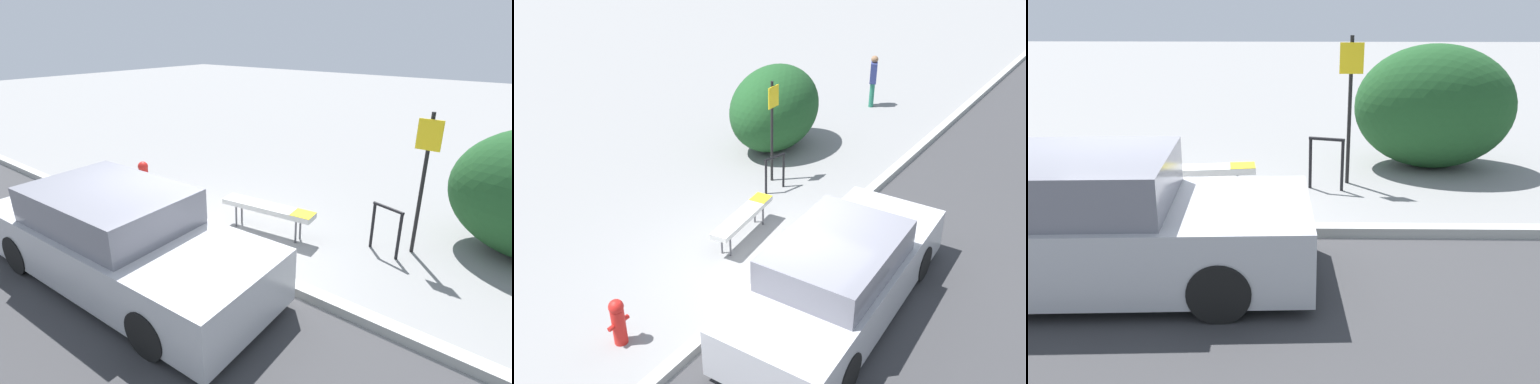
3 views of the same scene
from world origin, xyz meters
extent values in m
plane|color=gray|center=(0.00, 0.00, 0.00)|extent=(60.00, 60.00, 0.00)
cube|color=#A8A8A3|center=(0.00, 0.00, 0.07)|extent=(60.00, 0.20, 0.13)
cylinder|color=#515156|center=(0.00, 1.02, 0.22)|extent=(0.04, 0.04, 0.43)
cylinder|color=#515156|center=(1.21, 1.17, 0.22)|extent=(0.04, 0.04, 0.43)
cylinder|color=#515156|center=(-0.02, 1.20, 0.22)|extent=(0.04, 0.04, 0.43)
cylinder|color=#515156|center=(1.19, 1.35, 0.22)|extent=(0.04, 0.04, 0.43)
cube|color=silver|center=(0.59, 1.18, 0.48)|extent=(1.76, 0.54, 0.10)
cube|color=yellow|center=(1.28, 1.27, 0.53)|extent=(0.40, 0.37, 0.01)
cylinder|color=black|center=(2.27, 1.84, 0.40)|extent=(0.05, 0.05, 0.80)
cylinder|color=black|center=(2.76, 1.72, 0.40)|extent=(0.05, 0.05, 0.80)
cylinder|color=black|center=(2.51, 1.78, 0.80)|extent=(0.54, 0.19, 0.05)
cylinder|color=black|center=(2.87, 2.11, 1.15)|extent=(0.06, 0.06, 2.30)
cube|color=yellow|center=(2.87, 2.07, 1.97)|extent=(0.36, 0.02, 0.46)
cylinder|color=red|center=(-2.63, 0.97, 0.30)|extent=(0.20, 0.20, 0.60)
sphere|color=red|center=(-2.63, 0.97, 0.66)|extent=(0.22, 0.22, 0.22)
cylinder|color=red|center=(-2.77, 0.97, 0.36)|extent=(0.08, 0.07, 0.07)
cylinder|color=red|center=(-2.49, 0.97, 0.36)|extent=(0.08, 0.07, 0.07)
ellipsoid|color=#1E4C23|center=(4.42, 3.07, 1.05)|extent=(2.74, 1.89, 2.11)
cylinder|color=#267259|center=(8.55, 2.41, 0.36)|extent=(0.14, 0.14, 0.72)
cylinder|color=#267259|center=(8.69, 2.47, 0.36)|extent=(0.14, 0.14, 0.72)
cube|color=navy|center=(8.62, 2.44, 1.02)|extent=(0.39, 0.31, 0.60)
sphere|color=#8C6647|center=(8.62, 2.44, 1.42)|extent=(0.20, 0.20, 0.20)
cylinder|color=black|center=(1.26, -0.41, 0.30)|extent=(0.61, 0.21, 0.60)
cylinder|color=black|center=(1.33, -1.99, 0.30)|extent=(0.61, 0.21, 0.60)
cylinder|color=black|center=(-1.63, -0.53, 0.30)|extent=(0.61, 0.21, 0.60)
cylinder|color=black|center=(-1.56, -2.12, 0.30)|extent=(0.61, 0.21, 0.60)
cube|color=#B7B7BC|center=(-0.15, -1.26, 0.51)|extent=(4.74, 1.93, 0.75)
cube|color=slate|center=(-0.34, -1.27, 1.12)|extent=(2.31, 1.65, 0.52)
camera|label=1|loc=(4.41, -4.00, 3.36)|focal=28.00mm
camera|label=2|loc=(-6.55, -4.38, 5.88)|focal=40.00mm
camera|label=3|loc=(2.00, -6.62, 2.90)|focal=40.00mm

